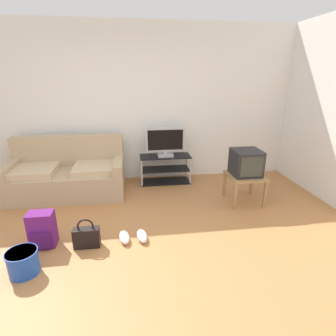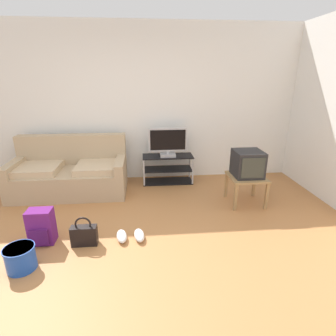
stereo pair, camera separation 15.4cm
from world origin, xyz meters
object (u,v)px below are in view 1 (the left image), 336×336
backpack (42,230)px  cleaning_bucket (23,262)px  handbag (87,237)px  tv_stand (165,169)px  flat_tv (165,142)px  side_table (245,179)px  crt_tv (246,162)px  couch (68,174)px  sneakers_pair (133,237)px

backpack → cleaning_bucket: size_ratio=1.39×
handbag → tv_stand: bearing=58.3°
flat_tv → tv_stand: bearing=90.0°
tv_stand → backpack: (-1.61, -1.72, -0.05)m
tv_stand → flat_tv: bearing=-90.0°
side_table → backpack: (-2.70, -0.78, -0.16)m
flat_tv → crt_tv: size_ratio=1.63×
couch → tv_stand: couch is taller
flat_tv → side_table: flat_tv is taller
crt_tv → backpack: size_ratio=0.99×
side_table → handbag: 2.39m
couch → tv_stand: bearing=8.7°
crt_tv → handbag: bearing=-158.2°
cleaning_bucket → sneakers_pair: (1.07, 0.42, -0.09)m
tv_stand → handbag: size_ratio=2.50×
flat_tv → handbag: size_ratio=1.89×
side_table → couch: bearing=165.6°
tv_stand → handbag: tv_stand is taller
backpack → cleaning_bucket: bearing=-92.2°
backpack → sneakers_pair: size_ratio=1.15×
crt_tv → handbag: size_ratio=1.16×
flat_tv → cleaning_bucket: (-1.67, -2.15, -0.61)m
side_table → backpack: side_table is taller
side_table → cleaning_bucket: (-2.76, -1.23, -0.23)m
side_table → cleaning_bucket: bearing=-156.0°
tv_stand → cleaning_bucket: 2.75m
couch → sneakers_pair: (1.03, -1.51, -0.28)m
handbag → sneakers_pair: handbag is taller
backpack → sneakers_pair: bearing=3.1°
flat_tv → backpack: (-1.61, -1.70, -0.54)m
handbag → cleaning_bucket: bearing=-146.8°
side_table → crt_tv: crt_tv is taller
crt_tv → cleaning_bucket: 3.07m
sneakers_pair → handbag: bearing=-173.6°
couch → cleaning_bucket: bearing=-91.2°
backpack → handbag: bearing=-5.7°
couch → side_table: (2.72, -0.70, 0.05)m
cleaning_bucket → side_table: bearing=24.0°
side_table → crt_tv: size_ratio=1.26×
crt_tv → sneakers_pair: crt_tv is taller
tv_stand → backpack: 2.36m
side_table → backpack: bearing=-164.0°
crt_tv → cleaning_bucket: size_ratio=1.37×
cleaning_bucket → crt_tv: bearing=24.2°
tv_stand → side_table: 1.45m
couch → cleaning_bucket: (-0.04, -1.93, -0.19)m
flat_tv → sneakers_pair: flat_tv is taller
tv_stand → sneakers_pair: tv_stand is taller
tv_stand → sneakers_pair: 1.87m
tv_stand → cleaning_bucket: size_ratio=2.96×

